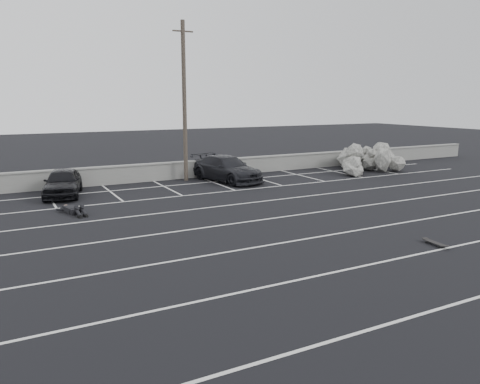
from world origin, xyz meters
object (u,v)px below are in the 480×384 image
car_left (63,182)px  skateboard (435,243)px  riprap_pile (365,161)px  trash_bin (352,161)px  utility_pole (184,102)px  car_right (227,169)px  person (71,207)px

car_left → skateboard: (9.83, -14.45, -0.62)m
riprap_pile → trash_bin: bearing=100.8°
utility_pole → riprap_pile: (12.58, -1.65, -4.06)m
car_right → riprap_pile: riprap_pile is taller
utility_pole → skateboard: 16.68m
car_left → riprap_pile: (19.72, -0.28, -0.11)m
person → utility_pole: bearing=21.0°
car_left → utility_pole: bearing=24.6°
car_right → utility_pole: utility_pole is taller
person → skateboard: bearing=-60.9°
car_right → person: (-9.45, -3.95, -0.50)m
trash_bin → skateboard: size_ratio=1.13×
trash_bin → riprap_pile: riprap_pile is taller
car_right → utility_pole: bearing=135.4°
car_left → trash_bin: size_ratio=4.18×
utility_pole → trash_bin: utility_pole is taller
riprap_pile → person: (-19.94, -3.60, -0.34)m
riprap_pile → car_left: bearing=179.2°
skateboard → person: bearing=138.8°
person → car_left: bearing=72.3°
trash_bin → riprap_pile: size_ratio=0.15×
skateboard → trash_bin: bearing=62.9°
trash_bin → person: 20.28m
car_left → car_right: 9.23m
trash_bin → person: trash_bin is taller
riprap_pile → skateboard: 17.28m
riprap_pile → person: size_ratio=2.48×
car_right → trash_bin: bearing=-8.4°
trash_bin → car_left: bearing=-177.6°
car_right → riprap_pile: size_ratio=0.78×
person → skateboard: (10.05, -10.56, -0.17)m
utility_pole → person: (-7.36, -5.25, -4.40)m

